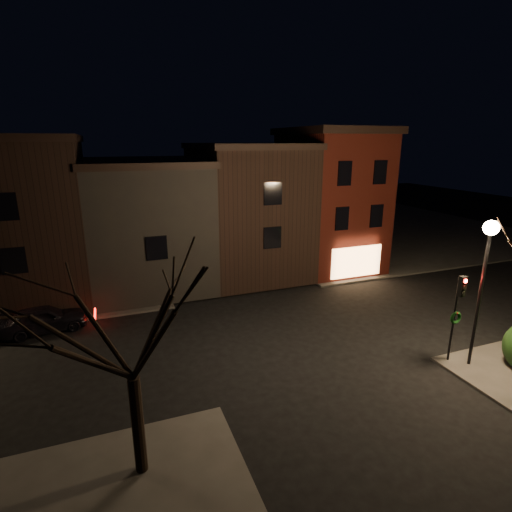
# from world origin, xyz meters

# --- Properties ---
(ground) EXTENTS (120.00, 120.00, 0.00)m
(ground) POSITION_xyz_m (0.00, 0.00, 0.00)
(ground) COLOR black
(ground) RESTS_ON ground
(sidewalk_far_right) EXTENTS (30.00, 30.00, 0.12)m
(sidewalk_far_right) POSITION_xyz_m (20.00, 20.00, 0.06)
(sidewalk_far_right) COLOR #2D2B28
(sidewalk_far_right) RESTS_ON ground
(corner_building) EXTENTS (6.50, 8.50, 10.50)m
(corner_building) POSITION_xyz_m (8.00, 9.47, 5.40)
(corner_building) COLOR #50150E
(corner_building) RESTS_ON ground
(row_building_a) EXTENTS (7.30, 10.30, 9.40)m
(row_building_a) POSITION_xyz_m (1.50, 10.50, 4.83)
(row_building_a) COLOR black
(row_building_a) RESTS_ON ground
(row_building_b) EXTENTS (7.80, 10.30, 8.40)m
(row_building_b) POSITION_xyz_m (-5.75, 10.50, 4.33)
(row_building_b) COLOR black
(row_building_b) RESTS_ON ground
(row_building_c) EXTENTS (7.30, 10.30, 9.90)m
(row_building_c) POSITION_xyz_m (-13.00, 10.50, 5.08)
(row_building_c) COLOR black
(row_building_c) RESTS_ON ground
(street_lamp_near) EXTENTS (0.60, 0.60, 6.48)m
(street_lamp_near) POSITION_xyz_m (6.20, -6.00, 5.18)
(street_lamp_near) COLOR black
(street_lamp_near) RESTS_ON sidewalk_near_right
(traffic_signal) EXTENTS (0.58, 0.38, 4.05)m
(traffic_signal) POSITION_xyz_m (5.60, -5.51, 2.81)
(traffic_signal) COLOR black
(traffic_signal) RESTS_ON sidewalk_near_right
(bare_tree_left) EXTENTS (5.60, 5.60, 7.50)m
(bare_tree_left) POSITION_xyz_m (-8.00, -7.00, 5.43)
(bare_tree_left) COLOR black
(bare_tree_left) RESTS_ON sidewalk_near_left
(parked_car_a) EXTENTS (4.34, 2.20, 1.42)m
(parked_car_a) POSITION_xyz_m (-11.87, 4.44, 0.71)
(parked_car_a) COLOR black
(parked_car_a) RESTS_ON ground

